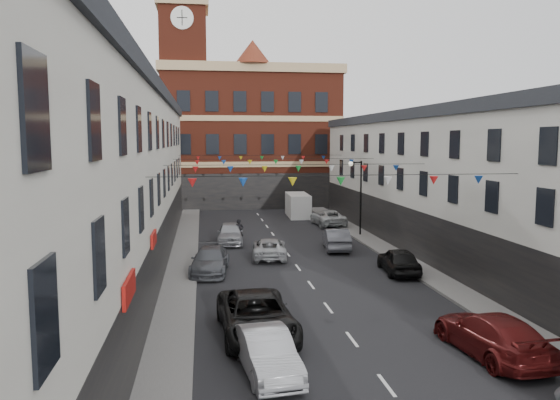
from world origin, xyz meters
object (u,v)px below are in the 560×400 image
street_lamp (358,188)px  car_left_b (267,352)px  car_left_e (230,233)px  car_left_c (257,316)px  car_right_e (336,239)px  car_right_c (492,334)px  moving_car (269,248)px  car_right_f (328,218)px  car_left_d (210,261)px  car_right_d (399,261)px  pedestrian (239,232)px  white_van (298,205)px

street_lamp → car_left_b: street_lamp is taller
car_left_e → car_left_c: bearing=-85.9°
car_left_c → car_right_e: 17.72m
car_left_b → car_right_e: car_right_e is taller
street_lamp → car_left_c: 23.68m
car_right_c → moving_car: car_right_c is taller
car_left_b → car_right_f: bearing=66.3°
street_lamp → car_left_c: size_ratio=1.01×
car_left_d → car_right_e: (8.85, 5.56, 0.03)m
car_left_b → car_left_e: (-0.04, 22.88, 0.07)m
car_right_e → car_right_c: bearing=100.0°
car_left_e → car_right_d: 13.89m
street_lamp → car_right_c: street_lamp is taller
car_left_c → moving_car: bearing=78.2°
street_lamp → moving_car: size_ratio=1.28×
car_right_c → pedestrian: 23.51m
car_right_d → moving_car: bearing=-31.2°
car_left_b → pedestrian: 22.67m
moving_car → car_left_d: bearing=48.0°
car_left_c → car_left_d: 10.76m
car_left_d → moving_car: (3.87, 3.50, -0.07)m
car_right_e → moving_car: car_right_e is taller
car_left_c → moving_car: 14.31m
car_left_e → car_right_f: (9.14, 7.44, -0.07)m
car_right_c → white_van: bearing=-93.8°
moving_car → white_van: bearing=-99.6°
street_lamp → car_left_b: size_ratio=1.38×
car_right_f → street_lamp: bearing=98.2°
white_van → car_left_c: bearing=-100.4°
car_left_c → white_van: (7.40, 32.92, 0.32)m
car_left_b → pedestrian: bearing=81.5°
car_left_b → car_left_d: size_ratio=0.87×
car_right_f → car_right_c: bearing=85.9°
street_lamp → car_left_e: street_lamp is taller
moving_car → pedestrian: (-1.62, 5.11, 0.27)m
street_lamp → car_right_e: (-2.95, -4.98, -3.15)m
car_right_c → car_right_d: car_right_c is taller
street_lamp → car_right_c: bearing=-94.9°
car_left_b → car_right_c: car_right_c is taller
car_right_d → car_right_c: bearing=90.6°
street_lamp → car_left_c: (-10.15, -21.17, -3.08)m
car_right_e → car_left_e: bearing=-16.9°
car_left_d → car_right_c: 16.78m
car_right_d → car_left_e: bearing=-43.3°
car_left_e → car_right_c: size_ratio=0.87×
car_left_c → car_left_e: 19.46m
car_right_d → car_right_f: bearing=-84.5°
car_left_b → car_right_d: size_ratio=0.99×
white_van → pedestrian: 15.27m
car_right_c → car_right_e: (-0.87, 19.24, -0.02)m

